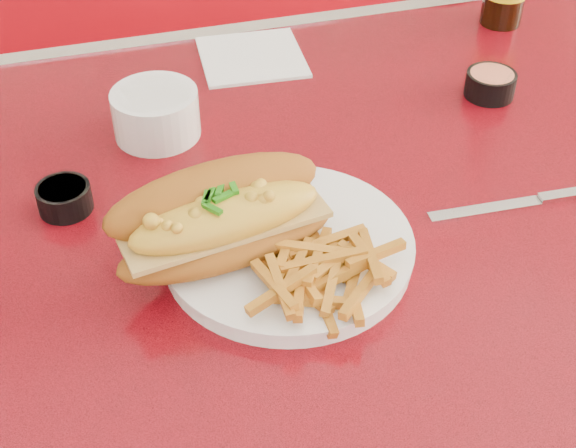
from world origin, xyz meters
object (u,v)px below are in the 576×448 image
object	(u,v)px
dinner_plate	(288,247)
sauce_cup_left	(64,197)
mac_hoagie	(222,218)
fork	(328,210)
diner_table	(319,300)
knife	(531,201)
sauce_cup_right	(490,83)
booth_bench_far	(202,147)
gravy_ramekin	(156,112)

from	to	relation	value
dinner_plate	sauce_cup_left	world-z (taller)	sauce_cup_left
mac_hoagie	fork	distance (m)	0.12
diner_table	knife	size ratio (longest dim) A/B	6.25
sauce_cup_left	sauce_cup_right	bearing A→B (deg)	8.62
booth_bench_far	fork	bearing A→B (deg)	-90.63
gravy_ramekin	sauce_cup_left	xyz separation A→B (m)	(-0.12, -0.11, -0.01)
dinner_plate	fork	xyz separation A→B (m)	(0.05, 0.03, 0.01)
sauce_cup_right	fork	bearing A→B (deg)	-146.68
mac_hoagie	sauce_cup_left	size ratio (longest dim) A/B	3.28
mac_hoagie	gravy_ramekin	xyz separation A→B (m)	(-0.03, 0.24, -0.03)
dinner_plate	diner_table	bearing A→B (deg)	52.21
diner_table	booth_bench_far	xyz separation A→B (m)	(0.00, 0.81, -0.32)
fork	sauce_cup_right	size ratio (longest dim) A/B	1.80
diner_table	knife	bearing A→B (deg)	-19.57
fork	sauce_cup_right	distance (m)	0.33
diner_table	dinner_plate	size ratio (longest dim) A/B	4.86
mac_hoagie	sauce_cup_left	distance (m)	0.20
gravy_ramekin	sauce_cup_right	world-z (taller)	gravy_ramekin
booth_bench_far	dinner_plate	size ratio (longest dim) A/B	4.74
fork	gravy_ramekin	world-z (taller)	gravy_ramekin
diner_table	gravy_ramekin	xyz separation A→B (m)	(-0.15, 0.17, 0.19)
fork	sauce_cup_left	distance (m)	0.28
diner_table	sauce_cup_left	bearing A→B (deg)	168.41
diner_table	sauce_cup_right	size ratio (longest dim) A/B	15.25
mac_hoagie	gravy_ramekin	size ratio (longest dim) A/B	1.94
sauce_cup_left	knife	distance (m)	0.49
dinner_plate	knife	size ratio (longest dim) A/B	1.29
booth_bench_far	gravy_ramekin	bearing A→B (deg)	-103.16
booth_bench_far	sauce_cup_left	xyz separation A→B (m)	(-0.27, -0.76, 0.50)
diner_table	booth_bench_far	size ratio (longest dim) A/B	1.03
dinner_plate	fork	world-z (taller)	same
diner_table	fork	xyz separation A→B (m)	(-0.01, -0.05, 0.18)
fork	sauce_cup_left	size ratio (longest dim) A/B	2.08
sauce_cup_left	knife	xyz separation A→B (m)	(0.48, -0.13, -0.01)
fork	gravy_ramekin	distance (m)	0.26
knife	diner_table	bearing A→B (deg)	163.28
fork	gravy_ramekin	xyz separation A→B (m)	(-0.14, 0.21, 0.01)
dinner_plate	sauce_cup_left	distance (m)	0.24
knife	mac_hoagie	bearing A→B (deg)	-177.30
knife	dinner_plate	bearing A→B (deg)	-176.00
gravy_ramekin	sauce_cup_left	bearing A→B (deg)	-135.92
mac_hoagie	sauce_cup_left	bearing A→B (deg)	128.84
booth_bench_far	dinner_plate	world-z (taller)	booth_bench_far
mac_hoagie	fork	xyz separation A→B (m)	(0.12, 0.03, -0.04)
dinner_plate	knife	world-z (taller)	dinner_plate
mac_hoagie	sauce_cup_right	size ratio (longest dim) A/B	2.83
mac_hoagie	fork	bearing A→B (deg)	4.47
sauce_cup_left	diner_table	bearing A→B (deg)	-11.59
dinner_plate	mac_hoagie	bearing A→B (deg)	174.21
mac_hoagie	knife	world-z (taller)	mac_hoagie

